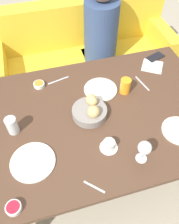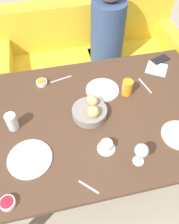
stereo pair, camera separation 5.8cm
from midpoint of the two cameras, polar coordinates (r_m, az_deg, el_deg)
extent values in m
plane|color=#A89E89|center=(2.16, 1.14, -12.65)|extent=(10.00, 10.00, 0.00)
cube|color=#4C3323|center=(1.56, 1.54, -0.78)|extent=(1.58, 1.08, 0.03)
cube|color=#4C3323|center=(2.37, 15.22, 6.50)|extent=(0.06, 0.06, 0.69)
cube|color=gold|center=(2.67, -1.97, 10.11)|extent=(1.82, 0.70, 0.41)
cube|color=gold|center=(2.62, -3.73, 20.74)|extent=(1.82, 0.20, 0.45)
cube|color=gold|center=(2.58, -20.53, 7.83)|extent=(0.14, 0.70, 0.61)
cube|color=gold|center=(2.88, 14.91, 14.30)|extent=(0.14, 0.70, 0.61)
cube|color=#23232D|center=(2.62, 1.71, 9.24)|extent=(0.30, 0.41, 0.41)
cylinder|color=#334770|center=(2.32, 2.00, 18.55)|extent=(0.31, 0.31, 0.59)
cylinder|color=gray|center=(1.52, -1.09, -0.09)|extent=(0.22, 0.22, 0.05)
sphere|color=tan|center=(1.46, -0.13, 0.07)|extent=(0.08, 0.08, 0.08)
sphere|color=tan|center=(1.53, -0.68, 3.06)|extent=(0.07, 0.07, 0.07)
sphere|color=tan|center=(1.52, -0.25, 2.57)|extent=(0.06, 0.06, 0.06)
cylinder|color=silver|center=(1.39, -14.67, -11.56)|extent=(0.25, 0.25, 0.01)
cylinder|color=silver|center=(1.55, 19.78, -4.25)|extent=(0.21, 0.21, 0.01)
cylinder|color=silver|center=(1.69, 1.68, 5.45)|extent=(0.24, 0.24, 0.01)
cylinder|color=orange|center=(1.66, 7.61, 6.22)|extent=(0.07, 0.07, 0.11)
cylinder|color=silver|center=(1.50, -19.21, -3.10)|extent=(0.07, 0.07, 0.11)
cylinder|color=silver|center=(1.39, 11.13, -10.92)|extent=(0.06, 0.06, 0.00)
cylinder|color=silver|center=(1.35, 11.38, -10.10)|extent=(0.01, 0.01, 0.07)
sphere|color=silver|center=(1.29, 11.90, -8.44)|extent=(0.08, 0.08, 0.08)
cylinder|color=white|center=(1.40, 3.44, -8.53)|extent=(0.11, 0.11, 0.01)
cylinder|color=white|center=(1.37, 3.50, -7.87)|extent=(0.07, 0.07, 0.05)
cylinder|color=white|center=(1.31, -19.10, -21.02)|extent=(0.08, 0.08, 0.03)
cylinder|color=#A3192D|center=(1.29, -19.28, -20.79)|extent=(0.06, 0.06, 0.00)
cylinder|color=white|center=(1.76, -12.97, 6.42)|extent=(0.08, 0.08, 0.03)
cylinder|color=#C67F28|center=(1.75, -13.06, 6.78)|extent=(0.06, 0.06, 0.00)
cube|color=#B7B7BC|center=(1.78, -8.44, 7.52)|extent=(0.16, 0.05, 0.00)
cube|color=#B7B7BC|center=(1.78, 11.66, 6.74)|extent=(0.04, 0.16, 0.00)
cube|color=#B7B7BC|center=(1.29, -0.20, -17.61)|extent=(0.10, 0.10, 0.00)
cube|color=silver|center=(1.94, 14.04, 10.63)|extent=(0.21, 0.21, 0.00)
cube|color=black|center=(2.04, 14.75, 12.65)|extent=(0.17, 0.12, 0.01)
camera|label=1|loc=(0.03, -91.09, -1.32)|focal=38.00mm
camera|label=2|loc=(0.03, 88.91, 1.32)|focal=38.00mm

